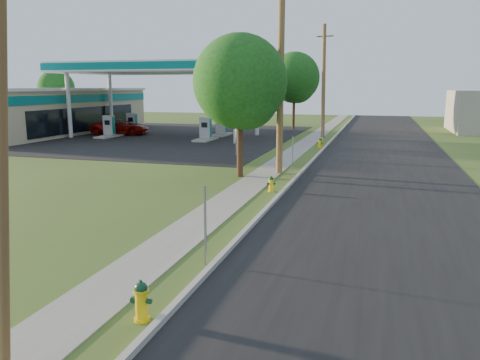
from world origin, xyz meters
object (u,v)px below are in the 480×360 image
utility_pole_far (324,81)px  fuel_pump_ne (206,132)px  fuel_pump_nw (109,129)px  fuel_pump_se (221,128)px  car_red (120,127)px  fuel_pump_sw (132,126)px  price_pylon (237,69)px  tree_lot (295,80)px  tree_verge (241,85)px  utility_pole_mid (281,74)px  tree_back (57,89)px  hydrant_near (141,301)px  hydrant_mid (271,184)px  hydrant_far (320,143)px

utility_pole_far → fuel_pump_ne: utility_pole_far is taller
utility_pole_far → fuel_pump_nw: bearing=-164.4°
fuel_pump_se → car_red: size_ratio=0.62×
fuel_pump_sw → fuel_pump_nw: bearing=-90.0°
fuel_pump_sw → price_pylon: (14.00, -11.50, 4.71)m
utility_pole_far → fuel_pump_sw: utility_pole_far is taller
tree_lot → tree_verge: bearing=-85.3°
fuel_pump_ne → tree_verge: 16.58m
utility_pole_mid → car_red: bearing=140.1°
price_pylon → tree_back: bearing=146.1°
tree_back → car_red: 16.53m
fuel_pump_sw → tree_lot: bearing=31.6°
utility_pole_mid → hydrant_near: 16.43m
fuel_pump_nw → car_red: fuel_pump_nw is taller
tree_verge → hydrant_mid: (2.14, -2.84, -4.06)m
price_pylon → car_red: 17.83m
tree_lot → hydrant_near: tree_lot is taller
tree_verge → hydrant_near: tree_verge is taller
fuel_pump_se → fuel_pump_ne: bearing=-90.0°
utility_pole_mid → price_pylon: utility_pole_mid is taller
price_pylon → utility_pole_far: bearing=72.7°
fuel_pump_ne → fuel_pump_sw: bearing=156.0°
hydrant_near → tree_verge: bearing=99.0°
tree_back → hydrant_near: (32.30, -39.89, -3.68)m
utility_pole_far → fuel_pump_nw: utility_pole_far is taller
utility_pole_far → car_red: 18.79m
utility_pole_mid → hydrant_near: (0.70, -15.77, -4.56)m
fuel_pump_nw → hydrant_far: fuel_pump_nw is taller
utility_pole_far → fuel_pump_ne: size_ratio=2.97×
hydrant_mid → tree_lot: bearing=98.3°
utility_pole_far → fuel_pump_se: size_ratio=2.97×
fuel_pump_nw → fuel_pump_ne: 9.00m
tree_verge → fuel_pump_sw: bearing=131.5°
fuel_pump_nw → fuel_pump_sw: bearing=90.0°
fuel_pump_se → tree_verge: 20.16m
fuel_pump_nw → hydrant_near: 34.26m
fuel_pump_ne → fuel_pump_se: same height
tree_verge → utility_pole_mid: bearing=41.9°
price_pylon → tree_lot: 20.18m
fuel_pump_se → tree_lot: bearing=59.5°
utility_pole_mid → car_red: 24.01m
hydrant_far → utility_pole_far: bearing=95.9°
tree_lot → price_pylon: bearing=-90.3°
fuel_pump_nw → hydrant_far: (18.66, -2.34, -0.36)m
tree_verge → car_red: 23.71m
utility_pole_far → hydrant_mid: size_ratio=14.21×
utility_pole_mid → utility_pole_far: bearing=90.0°
utility_pole_far → tree_back: 32.20m
fuel_pump_se → hydrant_far: 11.56m
hydrant_far → fuel_pump_sw: bearing=161.2°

